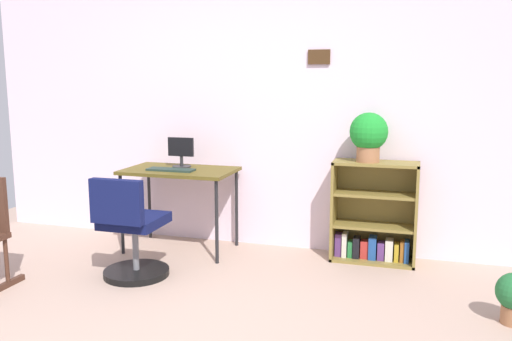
{
  "coord_description": "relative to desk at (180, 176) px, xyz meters",
  "views": [
    {
      "loc": [
        1.58,
        -2.65,
        1.55
      ],
      "look_at": [
        0.38,
        1.36,
        0.84
      ],
      "focal_mm": 37.78,
      "sensor_mm": 36.0,
      "label": 1
    }
  ],
  "objects": [
    {
      "name": "office_chair",
      "position": [
        -0.06,
        -0.78,
        -0.34
      ],
      "size": [
        0.52,
        0.55,
        0.83
      ],
      "color": "black",
      "rests_on": "ground_plane"
    },
    {
      "name": "wall_back",
      "position": [
        0.46,
        0.41,
        0.53
      ],
      "size": [
        5.2,
        0.12,
        2.43
      ],
      "color": "silver",
      "rests_on": "ground_plane"
    },
    {
      "name": "desk",
      "position": [
        0.0,
        0.0,
        0.0
      ],
      "size": [
        0.99,
        0.6,
        0.75
      ],
      "color": "brown",
      "rests_on": "ground_plane"
    },
    {
      "name": "monitor",
      "position": [
        -0.02,
        0.1,
        0.2
      ],
      "size": [
        0.25,
        0.17,
        0.28
      ],
      "color": "#262628",
      "rests_on": "desk"
    },
    {
      "name": "bookshelf_low",
      "position": [
        1.72,
        0.22,
        -0.31
      ],
      "size": [
        0.71,
        0.3,
        0.87
      ],
      "color": "olive",
      "rests_on": "ground_plane"
    },
    {
      "name": "potted_plant_on_shelf",
      "position": [
        1.65,
        0.16,
        0.41
      ],
      "size": [
        0.32,
        0.32,
        0.41
      ],
      "color": "#9E6642",
      "rests_on": "bookshelf_low"
    },
    {
      "name": "keyboard",
      "position": [
        -0.04,
        -0.1,
        0.07
      ],
      "size": [
        0.43,
        0.14,
        0.02
      ],
      "primitive_type": "cube",
      "color": "#24352E",
      "rests_on": "desk"
    }
  ]
}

